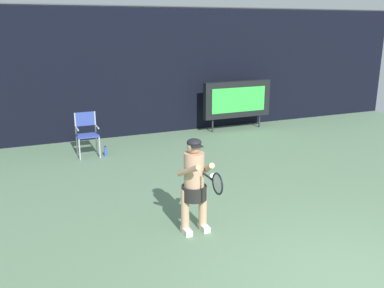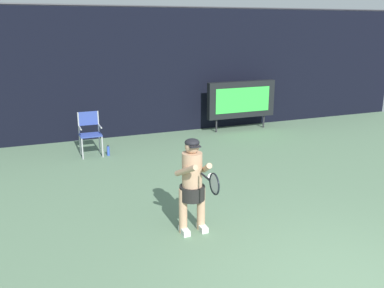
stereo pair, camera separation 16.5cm
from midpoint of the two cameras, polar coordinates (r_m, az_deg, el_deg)
backdrop_screen at (r=12.31m, az=-5.30°, el=9.70°), size 18.00×0.12×3.66m
scoreboard at (r=12.88m, az=7.12°, el=6.04°), size 2.20×0.21×1.50m
umpire_chair at (r=10.54m, az=-13.33°, el=1.73°), size 0.52×0.44×1.08m
water_bottle at (r=10.54m, az=-10.91°, el=-0.92°), size 0.07×0.07×0.27m
tennis_player at (r=6.37m, az=0.81°, el=-5.17°), size 0.54×0.62×1.50m
tennis_racket at (r=5.75m, az=3.80°, el=-5.38°), size 0.03×0.60×0.31m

